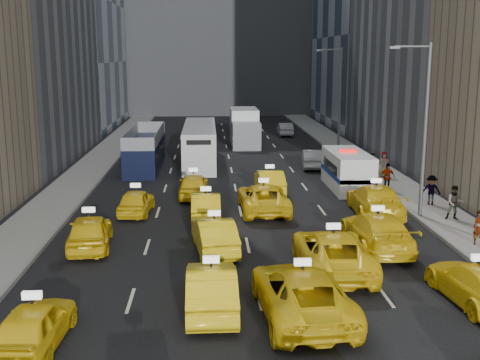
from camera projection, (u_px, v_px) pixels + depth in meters
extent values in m
plane|color=black|center=(264.00, 323.00, 19.23)|extent=(160.00, 160.00, 0.00)
cube|color=gray|center=(86.00, 173.00, 43.09)|extent=(3.00, 90.00, 0.15)
cube|color=gray|center=(374.00, 170.00, 44.21)|extent=(3.00, 90.00, 0.15)
cube|color=slate|center=(106.00, 173.00, 43.17)|extent=(0.15, 90.00, 0.18)
cube|color=slate|center=(355.00, 170.00, 44.13)|extent=(0.15, 90.00, 0.18)
cylinder|color=#595B60|center=(425.00, 133.00, 30.54)|extent=(0.20, 0.20, 9.00)
cylinder|color=#595B60|center=(413.00, 46.00, 29.61)|extent=(1.80, 0.12, 0.12)
cube|color=slate|center=(394.00, 48.00, 29.57)|extent=(0.50, 0.22, 0.12)
cylinder|color=#595B60|center=(340.00, 102.00, 50.08)|extent=(0.20, 0.20, 9.00)
cylinder|color=#595B60|center=(331.00, 50.00, 49.16)|extent=(1.80, 0.12, 0.12)
cube|color=slate|center=(320.00, 50.00, 49.12)|extent=(0.50, 0.22, 0.12)
imported|color=yellow|center=(34.00, 325.00, 17.47)|extent=(1.89, 4.20, 1.40)
imported|color=yellow|center=(211.00, 288.00, 20.04)|extent=(1.71, 4.75, 1.56)
imported|color=yellow|center=(302.00, 292.00, 19.54)|extent=(3.10, 6.08, 1.64)
imported|color=yellow|center=(477.00, 283.00, 20.60)|extent=(2.42, 5.09, 1.43)
imported|color=yellow|center=(90.00, 231.00, 26.49)|extent=(2.24, 4.66, 1.53)
imported|color=yellow|center=(214.00, 235.00, 26.09)|extent=(2.15, 4.70, 1.49)
imported|color=yellow|center=(333.00, 252.00, 23.61)|extent=(2.89, 5.97, 1.64)
imported|color=yellow|center=(377.00, 231.00, 26.40)|extent=(2.34, 5.62, 1.63)
imported|color=yellow|center=(136.00, 202.00, 32.23)|extent=(1.85, 4.07, 1.36)
imported|color=yellow|center=(206.00, 206.00, 31.27)|extent=(1.50, 4.23, 1.39)
imported|color=yellow|center=(264.00, 198.00, 32.71)|extent=(2.61, 5.52, 1.52)
imported|color=yellow|center=(375.00, 200.00, 31.89)|extent=(2.72, 5.91, 1.67)
imported|color=yellow|center=(194.00, 185.00, 35.99)|extent=(1.78, 4.33, 1.47)
imported|color=yellow|center=(270.00, 181.00, 37.13)|extent=(1.62, 4.44, 1.45)
cube|color=white|center=(348.00, 170.00, 38.26)|extent=(2.53, 6.01, 2.37)
cylinder|color=black|center=(339.00, 188.00, 36.34)|extent=(0.28, 0.95, 0.95)
cylinder|color=black|center=(371.00, 188.00, 36.44)|extent=(0.28, 0.95, 0.95)
cylinder|color=black|center=(326.00, 175.00, 40.36)|extent=(0.28, 0.95, 0.95)
cylinder|color=black|center=(354.00, 175.00, 40.46)|extent=(0.28, 0.95, 0.95)
cube|color=navy|center=(347.00, 173.00, 38.29)|extent=(2.58, 6.01, 0.27)
cube|color=red|center=(348.00, 151.00, 38.00)|extent=(1.09, 0.43, 0.17)
cube|color=black|center=(145.00, 148.00, 45.42)|extent=(2.71, 10.08, 2.91)
cylinder|color=black|center=(126.00, 171.00, 41.55)|extent=(0.28, 1.10, 1.10)
cylinder|color=black|center=(154.00, 170.00, 41.65)|extent=(0.28, 1.10, 1.10)
cylinder|color=black|center=(139.00, 152.00, 49.55)|extent=(0.28, 1.10, 1.10)
cylinder|color=black|center=(163.00, 152.00, 49.66)|extent=(0.28, 1.10, 1.10)
cube|color=silver|center=(200.00, 144.00, 47.26)|extent=(3.40, 11.82, 3.01)
cylinder|color=black|center=(184.00, 168.00, 42.58)|extent=(0.28, 1.10, 1.10)
cylinder|color=black|center=(214.00, 167.00, 42.69)|extent=(0.28, 1.10, 1.10)
cylinder|color=black|center=(188.00, 147.00, 52.22)|extent=(0.28, 1.10, 1.10)
cylinder|color=black|center=(213.00, 147.00, 52.33)|extent=(0.28, 1.10, 1.10)
cube|color=white|center=(245.00, 127.00, 56.64)|extent=(2.93, 7.51, 3.38)
cylinder|color=black|center=(234.00, 144.00, 54.08)|extent=(0.28, 1.10, 1.10)
cylinder|color=black|center=(259.00, 143.00, 54.20)|extent=(0.28, 1.10, 1.10)
cylinder|color=black|center=(232.00, 136.00, 59.54)|extent=(0.28, 1.10, 1.10)
cylinder|color=black|center=(254.00, 135.00, 59.66)|extent=(0.28, 1.10, 1.10)
imported|color=#999CA0|center=(313.00, 159.00, 45.40)|extent=(1.97, 4.40, 1.40)
imported|color=black|center=(151.00, 138.00, 56.95)|extent=(2.64, 5.10, 1.38)
imported|color=gray|center=(244.00, 129.00, 62.65)|extent=(2.68, 5.78, 1.63)
imported|color=black|center=(202.00, 131.00, 61.20)|extent=(2.54, 5.09, 1.66)
imported|color=#9A9CA1|center=(285.00, 129.00, 63.65)|extent=(1.55, 4.15, 1.36)
imported|color=gray|center=(480.00, 228.00, 26.50)|extent=(0.63, 0.48, 1.55)
imported|color=gray|center=(455.00, 203.00, 30.52)|extent=(0.95, 0.66, 1.76)
imported|color=gray|center=(431.00, 190.00, 33.59)|extent=(1.16, 0.85, 1.67)
imported|color=gray|center=(387.00, 177.00, 37.05)|extent=(1.06, 0.58, 1.72)
imported|color=gray|center=(384.00, 164.00, 41.31)|extent=(0.94, 0.64, 1.76)
imported|color=gray|center=(372.00, 164.00, 42.05)|extent=(1.46, 0.63, 1.52)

